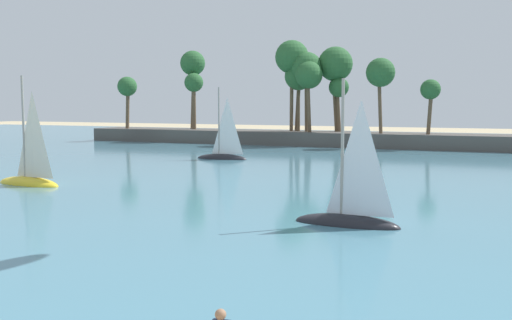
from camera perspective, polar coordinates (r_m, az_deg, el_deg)
name	(u,v)px	position (r m, az deg, el deg)	size (l,w,h in m)	color
sea	(439,157)	(60.59, 17.57, 0.29)	(220.00, 100.60, 0.06)	teal
palm_headland	(415,113)	(71.03, 15.38, 4.46)	(96.23, 6.57, 13.40)	#514C47
sailboat_near_shore	(349,211)	(25.74, 9.17, -4.99)	(4.79, 1.58, 6.88)	black
sailboat_mid_bay	(29,174)	(40.68, -21.46, -1.32)	(5.42, 2.14, 7.65)	yellow
sailboat_toward_headland	(223,152)	(55.34, -3.31, 0.78)	(5.14, 1.77, 7.36)	black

